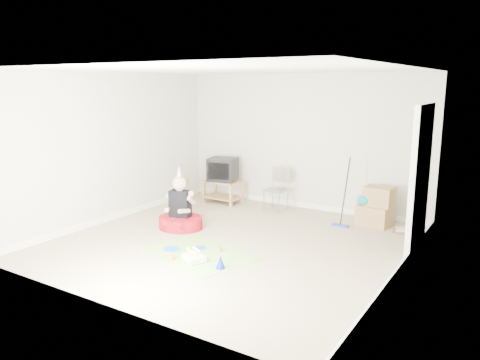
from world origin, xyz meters
The scene contains 16 objects.
ground centered at (0.00, 0.00, 0.00)m, with size 5.00×5.00×0.00m, color tan.
doorway_recess centered at (2.48, 1.20, 1.02)m, with size 0.02×0.90×2.05m, color black.
tv_stand centered at (-1.49, 1.96, 0.27)m, with size 0.75×0.49×0.46m.
crt_tv centered at (-1.49, 1.96, 0.69)m, with size 0.55×0.45×0.47m, color black.
folding_chair centered at (-0.28, 1.99, 0.41)m, with size 0.40×0.39×0.84m.
cardboard_boxes centered at (1.62, 2.05, 0.33)m, with size 0.60×0.48×0.68m.
floor_mop centered at (1.14, 1.66, 0.26)m, with size 0.29×0.39×1.16m.
book_pile centered at (2.08, 1.87, 0.04)m, with size 0.20×0.24×0.07m.
seated_woman centered at (-1.11, 0.13, 0.24)m, with size 0.89×0.89×1.08m.
party_mat centered at (-0.13, -0.68, 0.00)m, with size 1.53×1.11×0.01m, color #F1329A.
birthday_cake centered at (-0.01, -0.95, 0.04)m, with size 0.39×0.36×0.15m.
blue_plate_near centered at (-0.25, -0.50, 0.01)m, with size 0.20×0.20×0.01m, color blue.
blue_plate_far centered at (-0.56, -0.76, 0.01)m, with size 0.24×0.24×0.01m, color blue.
orange_cup_near centered at (0.09, -0.46, 0.04)m, with size 0.06×0.06×0.07m, color orange.
orange_cup_far centered at (-0.29, -1.08, 0.05)m, with size 0.08×0.08×0.09m, color orange.
blue_party_hat centered at (0.45, -0.97, 0.10)m, with size 0.13×0.13×0.18m, color #1B29C0.
Camera 1 is at (3.76, -5.77, 2.40)m, focal length 35.00 mm.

